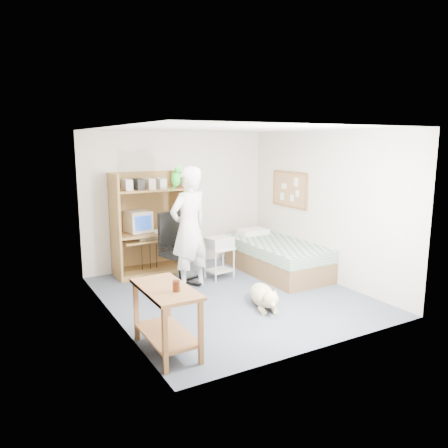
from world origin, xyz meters
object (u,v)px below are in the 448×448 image
Objects in this scene: office_chair at (178,259)px; computer_hutch at (147,228)px; person at (189,229)px; side_desk at (166,309)px; dog at (264,296)px; printer_cart at (219,258)px; bed at (277,257)px.

computer_hutch is at bearing 90.16° from office_chair.
office_chair is 0.64m from person.
dog is at bearing 18.50° from side_desk.
computer_hutch reaches higher than side_desk.
computer_hutch is at bearing 127.85° from dog.
side_desk reaches higher than dog.
person is at bearing 131.85° from dog.
printer_cart is at bearing -177.18° from person.
computer_hutch reaches higher than office_chair.
computer_hutch is 0.92× the size of person.
person is at bearing 179.28° from bed.
computer_hutch is 3.08m from side_desk.
side_desk is 1.04× the size of dog.
dog is (0.86, -2.37, -0.66)m from computer_hutch.
printer_cart is at bearing -22.41° from office_chair.
dog is at bearing -84.25° from office_chair.
office_chair reaches higher than side_desk.
bed is 1.69m from dog.
person is (0.07, -0.31, 0.56)m from office_chair.
office_chair is 1.22× the size of dog.
side_desk is at bearing -132.66° from office_chair.
person reaches higher than printer_cart.
office_chair is 2.19× the size of printer_cart.
dog is (-1.14, -1.24, -0.13)m from bed.
person reaches higher than bed.
person is at bearing 58.04° from side_desk.
person is at bearing -169.76° from printer_cart.
computer_hutch is 1.80× the size of side_desk.
bed reaches higher than dog.
office_chair is at bearing -73.83° from computer_hutch.
office_chair is at bearing 165.01° from printer_cart.
computer_hutch is 2.60m from dog.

